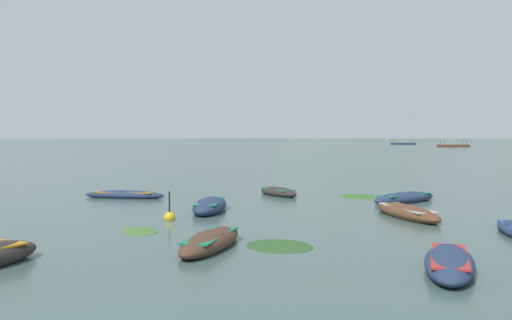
{
  "coord_description": "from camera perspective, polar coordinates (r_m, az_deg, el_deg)",
  "views": [
    {
      "loc": [
        2.5,
        -5.91,
        3.09
      ],
      "look_at": [
        3.83,
        40.69,
        1.17
      ],
      "focal_mm": 39.71,
      "sensor_mm": 36.0,
      "label": 1
    }
  ],
  "objects": [
    {
      "name": "ground_plane",
      "position": [
        1505.91,
        -1.73,
        2.24
      ],
      "size": [
        6000.0,
        6000.0,
        0.0
      ],
      "primitive_type": "plane",
      "color": "#425B56"
    },
    {
      "name": "weed_patch_2",
      "position": [
        16.16,
        2.39,
        -8.68
      ],
      "size": [
        2.5,
        2.65,
        0.14
      ],
      "primitive_type": "ellipsoid",
      "rotation": [
        0.0,
        0.0,
        0.38
      ],
      "color": "#2D5628",
      "rests_on": "ground"
    },
    {
      "name": "ferry_0",
      "position": [
        178.3,
        19.27,
        1.38
      ],
      "size": [
        8.89,
        3.76,
        2.54
      ],
      "color": "brown",
      "rests_on": "ground"
    },
    {
      "name": "rowboat_2",
      "position": [
        15.95,
        -4.6,
        -8.17
      ],
      "size": [
        2.14,
        4.19,
        0.58
      ],
      "color": "#4C3323",
      "rests_on": "ground"
    },
    {
      "name": "weed_patch_3",
      "position": [
        29.7,
        10.35,
        -3.66
      ],
      "size": [
        2.23,
        2.63,
        0.14
      ],
      "primitive_type": "ellipsoid",
      "rotation": [
        0.0,
        0.0,
        0.05
      ],
      "color": "#38662D",
      "rests_on": "ground"
    },
    {
      "name": "mooring_buoy",
      "position": [
        21.39,
        -8.71,
        -5.69
      ],
      "size": [
        0.43,
        0.43,
        1.19
      ],
      "color": "yellow",
      "rests_on": "ground"
    },
    {
      "name": "mountain_1",
      "position": [
        2477.19,
        -13.26,
        7.98
      ],
      "size": [
        1934.07,
        1934.07,
        496.79
      ],
      "primitive_type": "cone",
      "color": "slate",
      "rests_on": "ground"
    },
    {
      "name": "mountain_2",
      "position": [
        2412.06,
        7.67,
        6.6
      ],
      "size": [
        1316.06,
        1316.06,
        364.55
      ],
      "primitive_type": "cone",
      "color": "slate",
      "rests_on": "ground"
    },
    {
      "name": "ferry_1",
      "position": [
        227.02,
        14.61,
        1.62
      ],
      "size": [
        9.5,
        4.73,
        2.54
      ],
      "color": "navy",
      "rests_on": "ground"
    },
    {
      "name": "rowboat_11",
      "position": [
        14.07,
        18.9,
        -9.75
      ],
      "size": [
        2.4,
        4.18,
        0.55
      ],
      "color": "navy",
      "rests_on": "ground"
    },
    {
      "name": "rowboat_4",
      "position": [
        29.41,
        -13.1,
        -3.44
      ],
      "size": [
        4.33,
        1.89,
        0.48
      ],
      "color": "navy",
      "rests_on": "ground"
    },
    {
      "name": "rowboat_10",
      "position": [
        27.75,
        14.73,
        -3.73
      ],
      "size": [
        4.14,
        3.59,
        0.59
      ],
      "color": "navy",
      "rests_on": "ground"
    },
    {
      "name": "rowboat_3",
      "position": [
        23.68,
        -4.66,
        -4.63
      ],
      "size": [
        1.69,
        4.29,
        0.68
      ],
      "color": "navy",
      "rests_on": "ground"
    },
    {
      "name": "weed_patch_1",
      "position": [
        19.03,
        -11.59,
        -7.04
      ],
      "size": [
        1.78,
        2.13,
        0.14
      ],
      "primitive_type": "ellipsoid",
      "rotation": [
        0.0,
        0.0,
        2.01
      ],
      "color": "#477033",
      "rests_on": "ground"
    },
    {
      "name": "rowboat_5",
      "position": [
        29.87,
        2.26,
        -3.25
      ],
      "size": [
        2.4,
        3.34,
        0.55
      ],
      "color": "#2D2826",
      "rests_on": "ground"
    },
    {
      "name": "rowboat_6",
      "position": [
        22.55,
        14.97,
        -5.12
      ],
      "size": [
        2.02,
        4.67,
        0.61
      ],
      "color": "brown",
      "rests_on": "ground"
    }
  ]
}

